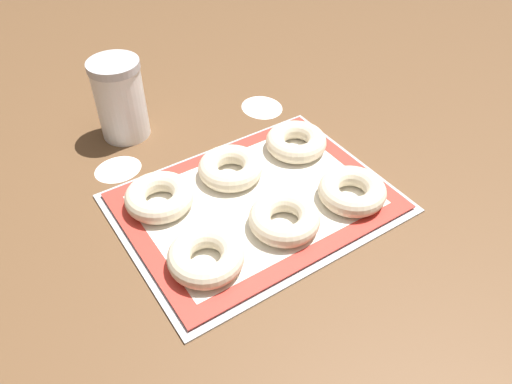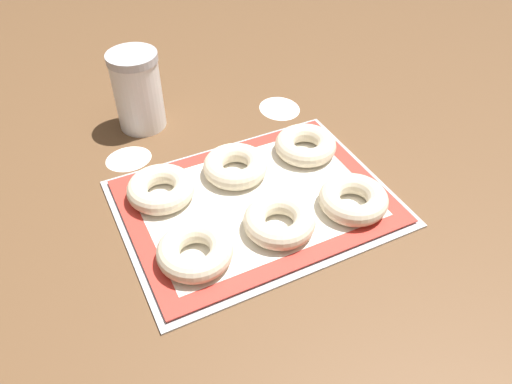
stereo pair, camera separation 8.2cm
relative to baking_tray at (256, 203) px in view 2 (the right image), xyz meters
The scene contains 12 objects.
ground_plane 0.02m from the baking_tray, 33.39° to the left, with size 2.80×2.80×0.00m, color brown.
baking_tray is the anchor object (origin of this frame).
baking_mat 0.01m from the baking_tray, ahead, with size 0.45×0.34×0.00m.
bagel_front_left 0.17m from the baking_tray, 151.09° to the right, with size 0.12×0.12×0.04m.
bagel_front_center 0.09m from the baking_tray, 87.78° to the right, with size 0.12×0.12×0.04m.
bagel_front_right 0.17m from the baking_tray, 32.63° to the right, with size 0.12×0.12×0.04m.
bagel_back_left 0.17m from the baking_tray, 150.85° to the left, with size 0.12×0.12×0.04m.
bagel_back_center 0.09m from the baking_tray, 91.99° to the left, with size 0.12×0.12×0.04m.
bagel_back_right 0.17m from the baking_tray, 28.33° to the left, with size 0.12×0.12×0.04m.
flour_canister 0.36m from the baking_tray, 107.82° to the left, with size 0.10×0.10×0.17m.
flour_patch_near 0.29m from the baking_tray, 126.41° to the left, with size 0.09×0.08×0.00m.
flour_patch_far 0.32m from the baking_tray, 54.07° to the left, with size 0.09×0.10×0.00m.
Camera 2 is at (-0.31, -0.59, 0.62)m, focal length 35.00 mm.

